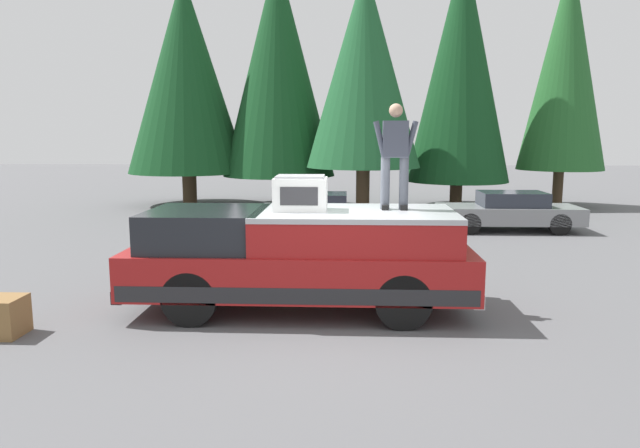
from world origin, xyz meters
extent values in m
plane|color=#565659|center=(0.00, 0.00, 0.00)|extent=(90.00, 90.00, 0.00)
cube|color=maroon|center=(0.49, 0.48, 0.70)|extent=(2.00, 5.50, 0.70)
cube|color=#232326|center=(0.49, 0.48, 0.51)|extent=(2.01, 5.39, 0.24)
cube|color=black|center=(0.49, 1.99, 1.35)|extent=(1.84, 1.87, 0.60)
cube|color=maroon|center=(0.49, -0.40, 1.31)|extent=(1.92, 3.19, 0.52)
cube|color=#A8AAAF|center=(0.49, -0.40, 1.61)|extent=(1.94, 3.19, 0.08)
cube|color=#232326|center=(0.49, 3.17, 0.43)|extent=(1.96, 0.16, 0.20)
cube|color=#B2B5BA|center=(0.49, -2.21, 0.43)|extent=(1.96, 0.16, 0.20)
cylinder|color=black|center=(-0.36, 2.07, 0.42)|extent=(0.30, 0.84, 0.84)
cylinder|color=black|center=(1.34, 2.07, 0.42)|extent=(0.30, 0.84, 0.84)
cylinder|color=black|center=(-0.36, -1.12, 0.42)|extent=(0.30, 0.84, 0.84)
cylinder|color=black|center=(1.34, -1.12, 0.42)|extent=(0.30, 0.84, 0.84)
cube|color=silver|center=(0.50, 0.47, 1.91)|extent=(0.64, 0.84, 0.52)
cube|color=#2D2D30|center=(0.18, 0.47, 1.91)|extent=(0.01, 0.59, 0.29)
cube|color=#99999E|center=(0.50, 0.47, 2.19)|extent=(0.58, 0.76, 0.04)
cylinder|color=#4C515B|center=(0.69, -1.19, 2.07)|extent=(0.15, 0.15, 0.84)
cube|color=black|center=(0.65, -1.19, 1.69)|extent=(0.26, 0.11, 0.08)
cylinder|color=#4C515B|center=(0.69, -0.89, 2.07)|extent=(0.15, 0.15, 0.84)
cube|color=black|center=(0.65, -0.89, 1.69)|extent=(0.26, 0.11, 0.08)
cube|color=#474C5B|center=(0.69, -1.04, 2.78)|extent=(0.24, 0.40, 0.58)
sphere|color=tan|center=(0.69, -1.04, 3.23)|extent=(0.22, 0.22, 0.22)
cylinder|color=#474C5B|center=(0.66, -1.29, 2.78)|extent=(0.09, 0.23, 0.58)
cylinder|color=#474C5B|center=(0.66, -0.80, 2.78)|extent=(0.09, 0.23, 0.58)
cube|color=gray|center=(8.58, -5.08, 0.49)|extent=(1.64, 4.10, 0.50)
cube|color=#282D38|center=(8.58, -5.18, 0.95)|extent=(1.31, 1.89, 0.42)
cylinder|color=black|center=(7.86, -3.81, 0.31)|extent=(0.20, 0.62, 0.62)
cylinder|color=black|center=(9.30, -3.81, 0.31)|extent=(0.20, 0.62, 0.62)
cylinder|color=black|center=(7.86, -6.35, 0.31)|extent=(0.20, 0.62, 0.62)
cylinder|color=black|center=(9.30, -6.35, 0.31)|extent=(0.20, 0.62, 0.62)
cube|color=silver|center=(7.92, 0.77, 0.49)|extent=(1.64, 4.10, 0.50)
cube|color=#282D38|center=(7.92, 0.67, 0.95)|extent=(1.31, 1.89, 0.42)
cylinder|color=black|center=(7.20, 2.04, 0.31)|extent=(0.20, 0.62, 0.62)
cylinder|color=black|center=(8.64, 2.04, 0.31)|extent=(0.20, 0.62, 0.62)
cylinder|color=black|center=(7.20, -0.50, 0.31)|extent=(0.20, 0.62, 0.62)
cylinder|color=black|center=(8.64, -0.50, 0.31)|extent=(0.20, 0.62, 0.62)
cube|color=olive|center=(-0.95, 4.64, 0.28)|extent=(0.56, 0.56, 0.56)
cylinder|color=#4C3826|center=(14.67, -8.68, 0.73)|extent=(0.40, 0.40, 1.46)
cone|color=#235B28|center=(14.67, -8.68, 5.53)|extent=(3.31, 3.31, 8.15)
cylinder|color=#4C3826|center=(14.41, -4.62, 0.50)|extent=(0.48, 0.48, 1.00)
cone|color=#14421E|center=(14.41, -4.62, 5.47)|extent=(4.00, 4.00, 8.93)
cylinder|color=#4C3826|center=(12.80, -0.87, 0.82)|extent=(0.50, 0.50, 1.64)
cone|color=#1E562D|center=(12.80, -0.87, 5.20)|extent=(4.19, 4.19, 7.12)
cylinder|color=#4C3826|center=(14.40, 2.45, 0.60)|extent=(0.53, 0.53, 1.20)
cone|color=#14421E|center=(14.40, 2.45, 5.44)|extent=(4.44, 4.44, 8.49)
cylinder|color=#4C3826|center=(14.40, 6.10, 0.66)|extent=(0.57, 0.57, 1.32)
cone|color=#14421E|center=(14.40, 6.10, 5.16)|extent=(4.72, 4.72, 7.68)
camera|label=1|loc=(-8.67, -0.27, 2.87)|focal=32.39mm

